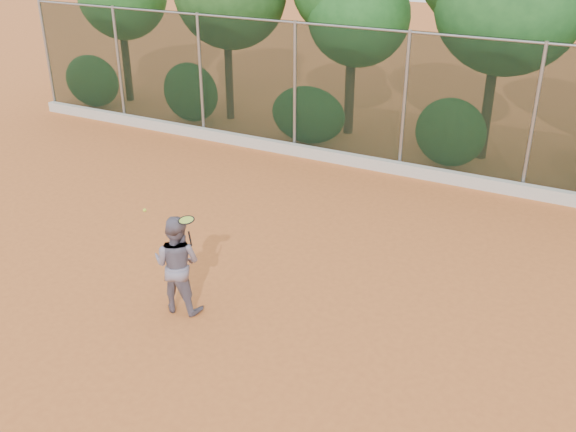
% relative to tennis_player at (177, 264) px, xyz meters
% --- Properties ---
extents(ground, '(80.00, 80.00, 0.00)m').
position_rel_tennis_player_xyz_m(ground, '(1.13, 0.67, -0.84)').
color(ground, '#C8692F').
rests_on(ground, ground).
extents(concrete_curb, '(24.00, 0.20, 0.30)m').
position_rel_tennis_player_xyz_m(concrete_curb, '(1.13, 7.49, -0.69)').
color(concrete_curb, beige).
rests_on(concrete_curb, ground).
extents(tennis_player, '(0.90, 0.75, 1.68)m').
position_rel_tennis_player_xyz_m(tennis_player, '(0.00, 0.00, 0.00)').
color(tennis_player, slate).
rests_on(tennis_player, ground).
extents(chainlink_fence, '(24.09, 0.09, 3.50)m').
position_rel_tennis_player_xyz_m(chainlink_fence, '(1.13, 7.67, 1.02)').
color(chainlink_fence, black).
rests_on(chainlink_fence, ground).
extents(tennis_racket, '(0.31, 0.31, 0.51)m').
position_rel_tennis_player_xyz_m(tennis_racket, '(0.26, -0.01, 0.81)').
color(tennis_racket, black).
rests_on(tennis_racket, ground).
extents(tennis_ball_in_flight, '(0.06, 0.06, 0.06)m').
position_rel_tennis_player_xyz_m(tennis_ball_in_flight, '(-0.84, 0.31, 0.65)').
color(tennis_ball_in_flight, '#C8DF32').
rests_on(tennis_ball_in_flight, ground).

